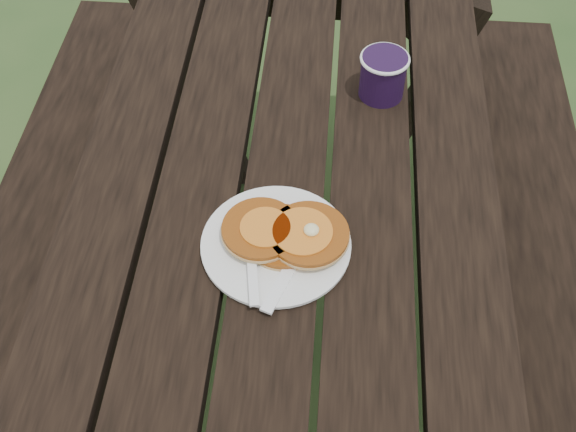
# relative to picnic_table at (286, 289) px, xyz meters

# --- Properties ---
(ground) EXTENTS (60.00, 60.00, 0.00)m
(ground) POSITION_rel_picnic_table_xyz_m (0.00, 0.00, -0.37)
(ground) COLOR #26411B
(ground) RESTS_ON ground
(picnic_table) EXTENTS (1.36, 1.80, 0.75)m
(picnic_table) POSITION_rel_picnic_table_xyz_m (0.00, 0.00, 0.00)
(picnic_table) COLOR black
(picnic_table) RESTS_ON ground
(plate) EXTENTS (0.26, 0.26, 0.01)m
(plate) POSITION_rel_picnic_table_xyz_m (-0.00, -0.17, 0.39)
(plate) COLOR white
(plate) RESTS_ON picnic_table
(pancake_stack) EXTENTS (0.21, 0.13, 0.04)m
(pancake_stack) POSITION_rel_picnic_table_xyz_m (0.01, -0.16, 0.41)
(pancake_stack) COLOR #954810
(pancake_stack) RESTS_ON plate
(knife) EXTENTS (0.08, 0.18, 0.00)m
(knife) POSITION_rel_picnic_table_xyz_m (0.02, -0.22, 0.39)
(knife) COLOR white
(knife) RESTS_ON plate
(fork) EXTENTS (0.06, 0.16, 0.01)m
(fork) POSITION_rel_picnic_table_xyz_m (-0.03, -0.24, 0.40)
(fork) COLOR white
(fork) RESTS_ON plate
(coffee_cup) EXTENTS (0.09, 0.09, 0.09)m
(coffee_cup) POSITION_rel_picnic_table_xyz_m (0.17, 0.22, 0.43)
(coffee_cup) COLOR black
(coffee_cup) RESTS_ON picnic_table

